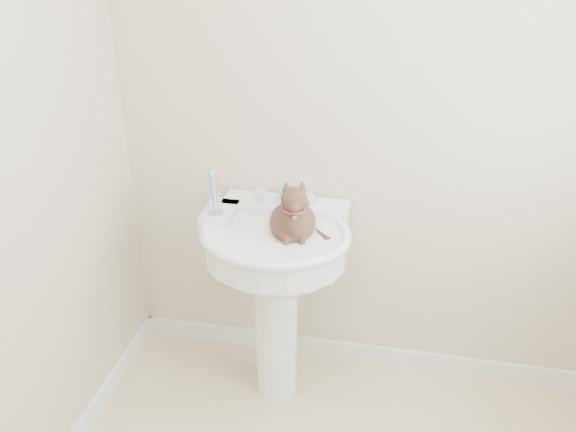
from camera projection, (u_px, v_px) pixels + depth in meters
The scene contains 7 objects.
wall_back at pixel (373, 117), 2.47m from camera, with size 2.20×0.00×2.50m, color beige, non-canonical shape.
baseboard_back at pixel (357, 351), 3.01m from camera, with size 2.20×0.02×0.09m, color white.
pedestal_sink at pixel (275, 263), 2.54m from camera, with size 0.64×0.62×0.88m.
faucet at pixel (284, 197), 2.57m from camera, with size 0.28×0.12×0.14m.
soap_bar at pixel (296, 195), 2.65m from camera, with size 0.09×0.06×0.03m, color red.
toothbrush_cup at pixel (215, 203), 2.50m from camera, with size 0.07×0.07×0.18m.
cat at pixel (293, 219), 2.41m from camera, with size 0.20×0.26×0.37m.
Camera 1 is at (0.15, -1.31, 2.02)m, focal length 38.00 mm.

